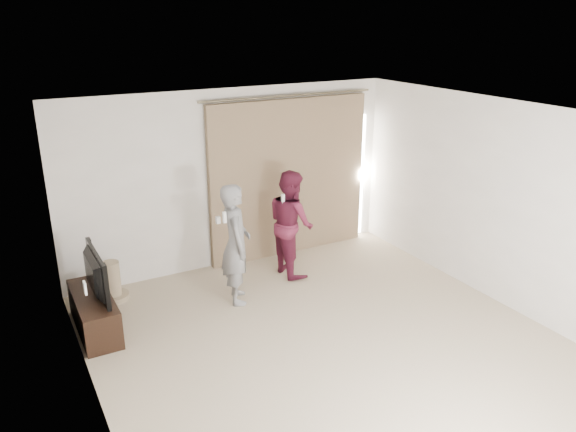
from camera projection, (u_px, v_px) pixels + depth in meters
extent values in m
plane|color=#C9B297|center=(334.00, 349.00, 6.31)|extent=(5.50, 5.50, 0.00)
cube|color=white|center=(233.00, 179.00, 8.14)|extent=(5.00, 0.04, 2.60)
cube|color=white|center=(90.00, 297.00, 4.74)|extent=(0.04, 5.50, 2.60)
cube|color=white|center=(85.00, 288.00, 5.11)|extent=(0.02, 0.08, 0.12)
cube|color=silver|center=(342.00, 118.00, 5.43)|extent=(5.00, 5.50, 0.01)
cube|color=#907558|center=(289.00, 178.00, 8.52)|extent=(2.60, 0.10, 2.40)
cylinder|color=#6F6750|center=(289.00, 96.00, 8.10)|extent=(2.80, 0.03, 0.03)
cube|color=white|center=(361.00, 176.00, 9.22)|extent=(0.08, 0.04, 2.00)
cube|color=black|center=(94.00, 313.00, 6.62)|extent=(0.41, 1.18, 0.45)
imported|color=black|center=(89.00, 274.00, 6.45)|extent=(0.13, 0.96, 0.55)
cylinder|color=tan|center=(114.00, 296.00, 7.41)|extent=(0.40, 0.40, 0.07)
cylinder|color=tan|center=(112.00, 278.00, 7.32)|extent=(0.22, 0.22, 0.46)
imported|color=gray|center=(236.00, 244.00, 7.14)|extent=(0.53, 0.66, 1.59)
cube|color=white|center=(224.00, 217.00, 6.83)|extent=(0.04, 0.04, 0.14)
cube|color=white|center=(218.00, 220.00, 7.05)|extent=(0.05, 0.05, 0.09)
imported|color=maroon|center=(291.00, 223.00, 7.95)|extent=(0.58, 0.75, 1.53)
cube|color=white|center=(283.00, 199.00, 7.64)|extent=(0.04, 0.04, 0.14)
cube|color=white|center=(276.00, 202.00, 7.86)|extent=(0.05, 0.05, 0.09)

